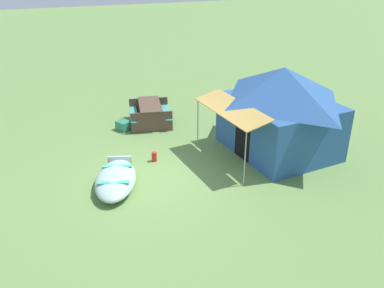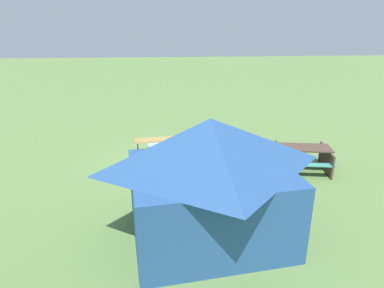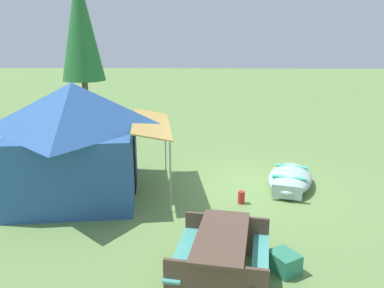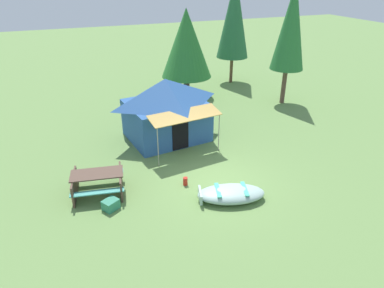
{
  "view_description": "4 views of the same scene",
  "coord_description": "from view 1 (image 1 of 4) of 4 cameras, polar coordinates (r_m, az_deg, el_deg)",
  "views": [
    {
      "loc": [
        10.0,
        -2.56,
        6.04
      ],
      "look_at": [
        -0.25,
        1.06,
        0.83
      ],
      "focal_mm": 38.5,
      "sensor_mm": 36.0,
      "label": 1
    },
    {
      "loc": [
        0.39,
        10.63,
        4.58
      ],
      "look_at": [
        -0.43,
        0.96,
        1.09
      ],
      "focal_mm": 31.36,
      "sensor_mm": 36.0,
      "label": 2
    },
    {
      "loc": [
        -9.56,
        1.1,
        3.8
      ],
      "look_at": [
        0.22,
        1.31,
        1.08
      ],
      "focal_mm": 36.0,
      "sensor_mm": 36.0,
      "label": 3
    },
    {
      "loc": [
        -4.71,
        -9.72,
        6.99
      ],
      "look_at": [
        -0.32,
        1.51,
        0.85
      ],
      "focal_mm": 32.3,
      "sensor_mm": 36.0,
      "label": 4
    }
  ],
  "objects": [
    {
      "name": "canvas_cabin_tent",
      "position": [
        13.3,
        12.2,
        4.77
      ],
      "size": [
        3.94,
        4.19,
        2.77
      ],
      "color": "#2C5798",
      "rests_on": "ground_plane"
    },
    {
      "name": "picnic_table",
      "position": [
        15.5,
        -5.83,
        4.51
      ],
      "size": [
        1.98,
        1.77,
        0.8
      ],
      "color": "brown",
      "rests_on": "ground_plane"
    },
    {
      "name": "beached_rowboat",
      "position": [
        11.64,
        -10.5,
        -4.81
      ],
      "size": [
        2.49,
        1.7,
        0.44
      ],
      "color": "#9DBCB2",
      "rests_on": "ground_plane"
    },
    {
      "name": "ground_plane",
      "position": [
        11.96,
        -4.39,
        -4.81
      ],
      "size": [
        80.0,
        80.0,
        0.0
      ],
      "primitive_type": "plane",
      "color": "#668A49"
    },
    {
      "name": "cooler_box",
      "position": [
        15.22,
        -9.45,
        2.55
      ],
      "size": [
        0.61,
        0.59,
        0.34
      ],
      "primitive_type": "cube",
      "rotation": [
        0.0,
        0.0,
        0.54
      ],
      "color": "#2F8161",
      "rests_on": "ground_plane"
    },
    {
      "name": "fuel_can",
      "position": [
        12.87,
        -5.26,
        -1.75
      ],
      "size": [
        0.19,
        0.19,
        0.3
      ],
      "primitive_type": "cylinder",
      "rotation": [
        0.0,
        0.0,
        2.94
      ],
      "color": "red",
      "rests_on": "ground_plane"
    }
  ]
}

